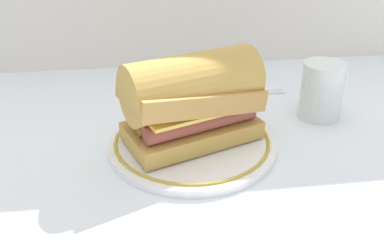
% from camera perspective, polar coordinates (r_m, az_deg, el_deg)
% --- Properties ---
extents(ground_plane, '(1.50, 1.50, 0.00)m').
position_cam_1_polar(ground_plane, '(0.65, -0.68, -2.93)').
color(ground_plane, silver).
extents(plate, '(0.25, 0.25, 0.01)m').
position_cam_1_polar(plate, '(0.63, 0.00, -2.97)').
color(plate, white).
rests_on(plate, ground_plane).
extents(sausage_sandwich, '(0.22, 0.16, 0.13)m').
position_cam_1_polar(sausage_sandwich, '(0.60, 0.00, 2.95)').
color(sausage_sandwich, '#BC9244').
rests_on(sausage_sandwich, plate).
extents(drinking_glass, '(0.07, 0.07, 0.10)m').
position_cam_1_polar(drinking_glass, '(0.74, 17.14, 3.36)').
color(drinking_glass, silver).
rests_on(drinking_glass, ground_plane).
extents(butter_knife, '(0.14, 0.02, 0.01)m').
position_cam_1_polar(butter_knife, '(0.81, 6.69, 3.84)').
color(butter_knife, silver).
rests_on(butter_knife, ground_plane).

